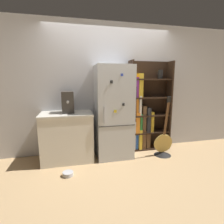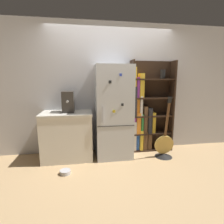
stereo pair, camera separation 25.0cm
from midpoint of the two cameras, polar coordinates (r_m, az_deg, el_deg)
The scene contains 8 objects.
ground_plane at distance 3.48m, azimuth 2.98°, elevation -14.79°, with size 16.00×16.00×0.00m, color tan.
wall_back at distance 3.62m, azimuth 1.61°, elevation 7.53°, with size 8.00×0.05×2.60m.
refrigerator at distance 3.35m, azimuth 2.60°, elevation -0.01°, with size 0.68×0.63×1.75m.
bookshelf at distance 3.75m, azimuth 12.85°, elevation -0.29°, with size 0.90×0.28×1.87m.
kitchen_counter at distance 3.40m, azimuth -12.26°, elevation -7.52°, with size 0.93×0.61×0.89m.
espresso_machine at distance 3.31m, azimuth -12.02°, elevation 3.33°, with size 0.21×0.35×0.39m.
guitar at distance 3.64m, azimuth 18.53°, elevation -11.25°, with size 0.37×0.34×1.19m.
pet_bowl at distance 3.01m, azimuth -12.62°, elevation -18.55°, with size 0.17×0.17×0.06m.
Camera 2 is at (-0.54, -3.11, 1.47)m, focal length 28.00 mm.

